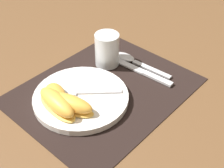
{
  "coord_description": "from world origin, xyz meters",
  "views": [
    {
      "loc": [
        -0.44,
        -0.43,
        0.53
      ],
      "look_at": [
        0.01,
        -0.02,
        0.02
      ],
      "focal_mm": 50.0,
      "sensor_mm": 36.0,
      "label": 1
    }
  ],
  "objects_px": {
    "fork": "(80,92)",
    "citrus_wedge_0": "(55,97)",
    "juice_glass": "(107,51)",
    "spoon": "(132,60)",
    "citrus_wedge_2": "(68,104)",
    "plate": "(81,98)",
    "citrus_wedge_1": "(57,103)",
    "knife": "(139,70)"
  },
  "relations": [
    {
      "from": "plate",
      "to": "fork",
      "type": "relative_size",
      "value": 1.66
    },
    {
      "from": "plate",
      "to": "citrus_wedge_1",
      "type": "height_order",
      "value": "citrus_wedge_1"
    },
    {
      "from": "fork",
      "to": "citrus_wedge_2",
      "type": "bearing_deg",
      "value": -158.34
    },
    {
      "from": "knife",
      "to": "spoon",
      "type": "height_order",
      "value": "spoon"
    },
    {
      "from": "knife",
      "to": "citrus_wedge_1",
      "type": "bearing_deg",
      "value": 171.83
    },
    {
      "from": "fork",
      "to": "citrus_wedge_1",
      "type": "bearing_deg",
      "value": -177.95
    },
    {
      "from": "spoon",
      "to": "fork",
      "type": "height_order",
      "value": "fork"
    },
    {
      "from": "knife",
      "to": "citrus_wedge_1",
      "type": "height_order",
      "value": "citrus_wedge_1"
    },
    {
      "from": "spoon",
      "to": "fork",
      "type": "distance_m",
      "value": 0.21
    },
    {
      "from": "citrus_wedge_0",
      "to": "citrus_wedge_1",
      "type": "xyz_separation_m",
      "value": [
        -0.01,
        -0.02,
        0.0
      ]
    },
    {
      "from": "citrus_wedge_0",
      "to": "spoon",
      "type": "bearing_deg",
      "value": -3.41
    },
    {
      "from": "juice_glass",
      "to": "fork",
      "type": "height_order",
      "value": "juice_glass"
    },
    {
      "from": "juice_glass",
      "to": "knife",
      "type": "xyz_separation_m",
      "value": [
        0.03,
        -0.09,
        -0.04
      ]
    },
    {
      "from": "juice_glass",
      "to": "fork",
      "type": "relative_size",
      "value": 0.66
    },
    {
      "from": "juice_glass",
      "to": "fork",
      "type": "bearing_deg",
      "value": -162.11
    },
    {
      "from": "citrus_wedge_0",
      "to": "citrus_wedge_2",
      "type": "relative_size",
      "value": 0.83
    },
    {
      "from": "juice_glass",
      "to": "fork",
      "type": "distance_m",
      "value": 0.16
    },
    {
      "from": "plate",
      "to": "spoon",
      "type": "xyz_separation_m",
      "value": [
        0.21,
        0.01,
        -0.0
      ]
    },
    {
      "from": "spoon",
      "to": "citrus_wedge_1",
      "type": "distance_m",
      "value": 0.28
    },
    {
      "from": "plate",
      "to": "knife",
      "type": "bearing_deg",
      "value": -9.41
    },
    {
      "from": "plate",
      "to": "citrus_wedge_1",
      "type": "xyz_separation_m",
      "value": [
        -0.07,
        0.01,
        0.03
      ]
    },
    {
      "from": "fork",
      "to": "juice_glass",
      "type": "bearing_deg",
      "value": 17.89
    },
    {
      "from": "fork",
      "to": "citrus_wedge_0",
      "type": "xyz_separation_m",
      "value": [
        -0.06,
        0.02,
        0.01
      ]
    },
    {
      "from": "plate",
      "to": "citrus_wedge_2",
      "type": "distance_m",
      "value": 0.06
    },
    {
      "from": "juice_glass",
      "to": "spoon",
      "type": "relative_size",
      "value": 0.51
    },
    {
      "from": "citrus_wedge_0",
      "to": "citrus_wedge_1",
      "type": "distance_m",
      "value": 0.03
    },
    {
      "from": "plate",
      "to": "citrus_wedge_2",
      "type": "relative_size",
      "value": 1.71
    },
    {
      "from": "spoon",
      "to": "citrus_wedge_2",
      "type": "height_order",
      "value": "citrus_wedge_2"
    },
    {
      "from": "citrus_wedge_2",
      "to": "knife",
      "type": "bearing_deg",
      "value": -4.19
    },
    {
      "from": "spoon",
      "to": "citrus_wedge_2",
      "type": "distance_m",
      "value": 0.27
    },
    {
      "from": "knife",
      "to": "citrus_wedge_2",
      "type": "xyz_separation_m",
      "value": [
        -0.24,
        0.02,
        0.03
      ]
    },
    {
      "from": "knife",
      "to": "citrus_wedge_0",
      "type": "bearing_deg",
      "value": 166.35
    },
    {
      "from": "plate",
      "to": "citrus_wedge_2",
      "type": "xyz_separation_m",
      "value": [
        -0.05,
        -0.01,
        0.02
      ]
    },
    {
      "from": "citrus_wedge_1",
      "to": "citrus_wedge_2",
      "type": "bearing_deg",
      "value": -48.35
    },
    {
      "from": "spoon",
      "to": "citrus_wedge_2",
      "type": "bearing_deg",
      "value": -174.43
    },
    {
      "from": "citrus_wedge_0",
      "to": "citrus_wedge_2",
      "type": "height_order",
      "value": "citrus_wedge_2"
    },
    {
      "from": "fork",
      "to": "citrus_wedge_1",
      "type": "distance_m",
      "value": 0.07
    },
    {
      "from": "citrus_wedge_0",
      "to": "citrus_wedge_2",
      "type": "distance_m",
      "value": 0.04
    },
    {
      "from": "citrus_wedge_1",
      "to": "fork",
      "type": "bearing_deg",
      "value": 2.05
    },
    {
      "from": "citrus_wedge_1",
      "to": "juice_glass",
      "type": "bearing_deg",
      "value": 12.97
    },
    {
      "from": "citrus_wedge_0",
      "to": "citrus_wedge_1",
      "type": "bearing_deg",
      "value": -122.12
    },
    {
      "from": "citrus_wedge_0",
      "to": "citrus_wedge_1",
      "type": "height_order",
      "value": "citrus_wedge_1"
    }
  ]
}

